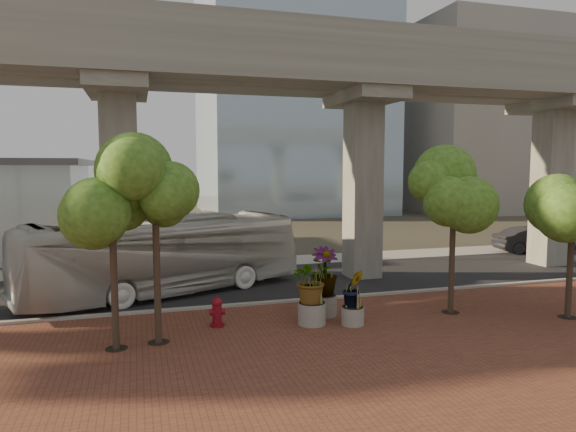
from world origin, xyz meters
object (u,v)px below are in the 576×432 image
object	(u,v)px
fire_hydrant	(217,312)
transit_bus	(165,256)
parked_car	(534,240)
planter_front	(312,283)

from	to	relation	value
fire_hydrant	transit_bus	bearing A→B (deg)	105.23
parked_car	planter_front	bearing A→B (deg)	129.01
transit_bus	fire_hydrant	world-z (taller)	transit_bus
transit_bus	parked_car	size ratio (longest dim) A/B	2.50
fire_hydrant	planter_front	bearing A→B (deg)	-11.80
transit_bus	planter_front	distance (m)	7.92
transit_bus	parked_car	xyz separation A→B (m)	(24.50, 4.65, -0.94)
transit_bus	fire_hydrant	xyz separation A→B (m)	(1.51, -5.54, -1.19)
parked_car	fire_hydrant	world-z (taller)	parked_car
parked_car	transit_bus	bearing A→B (deg)	110.73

